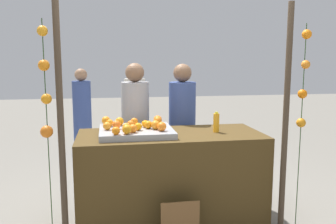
{
  "coord_description": "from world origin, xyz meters",
  "views": [
    {
      "loc": [
        -0.62,
        -3.49,
        1.68
      ],
      "look_at": [
        0.0,
        0.15,
        1.12
      ],
      "focal_mm": 37.77,
      "sensor_mm": 36.0,
      "label": 1
    }
  ],
  "objects": [
    {
      "name": "orange_5",
      "position": [
        -0.36,
        0.19,
        1.02
      ],
      "size": [
        0.08,
        0.08,
        0.08
      ],
      "primitive_type": "sphere",
      "color": "orange",
      "rests_on": "orange_tray"
    },
    {
      "name": "garland_strand_left",
      "position": [
        -1.13,
        -0.46,
        1.42
      ],
      "size": [
        0.11,
        0.11,
        2.0
      ],
      "color": "#2D4C23",
      "rests_on": "ground_plane"
    },
    {
      "name": "orange_1",
      "position": [
        -0.23,
        -0.01,
        1.02
      ],
      "size": [
        0.08,
        0.08,
        0.08
      ],
      "primitive_type": "sphere",
      "color": "orange",
      "rests_on": "orange_tray"
    },
    {
      "name": "orange_10",
      "position": [
        -0.46,
        -0.24,
        1.02
      ],
      "size": [
        0.09,
        0.09,
        0.09
      ],
      "primitive_type": "sphere",
      "color": "orange",
      "rests_on": "orange_tray"
    },
    {
      "name": "crowd_person_0",
      "position": [
        -1.05,
        2.52,
        0.71
      ],
      "size": [
        0.3,
        0.3,
        1.52
      ],
      "color": "#384C8C",
      "rests_on": "ground_plane"
    },
    {
      "name": "orange_12",
      "position": [
        -0.61,
        0.16,
        1.02
      ],
      "size": [
        0.08,
        0.08,
        0.08
      ],
      "primitive_type": "sphere",
      "color": "orange",
      "rests_on": "orange_tray"
    },
    {
      "name": "juice_bottle",
      "position": [
        0.48,
        -0.01,
        1.02
      ],
      "size": [
        0.06,
        0.06,
        0.21
      ],
      "color": "#F8A721",
      "rests_on": "stall_counter"
    },
    {
      "name": "orange_7",
      "position": [
        -0.16,
        -0.06,
        1.03
      ],
      "size": [
        0.09,
        0.09,
        0.09
      ],
      "primitive_type": "sphere",
      "color": "orange",
      "rests_on": "orange_tray"
    },
    {
      "name": "vendor_left",
      "position": [
        -0.31,
        0.64,
        0.76
      ],
      "size": [
        0.33,
        0.33,
        1.63
      ],
      "color": "#99999E",
      "rests_on": "ground_plane"
    },
    {
      "name": "orange_0",
      "position": [
        -0.11,
        0.17,
        1.02
      ],
      "size": [
        0.09,
        0.09,
        0.09
      ],
      "primitive_type": "sphere",
      "color": "orange",
      "rests_on": "orange_tray"
    },
    {
      "name": "orange_9",
      "position": [
        -0.4,
        0.08,
        1.02
      ],
      "size": [
        0.07,
        0.07,
        0.07
      ],
      "primitive_type": "sphere",
      "color": "orange",
      "rests_on": "orange_tray"
    },
    {
      "name": "orange_tray",
      "position": [
        -0.35,
        0.02,
        0.95
      ],
      "size": [
        0.73,
        0.65,
        0.06
      ],
      "primitive_type": "cube",
      "color": "#9EA0A5",
      "rests_on": "stall_counter"
    },
    {
      "name": "orange_11",
      "position": [
        -0.1,
        0.25,
        1.02
      ],
      "size": [
        0.09,
        0.09,
        0.09
      ],
      "primitive_type": "sphere",
      "color": "orange",
      "rests_on": "orange_tray"
    },
    {
      "name": "orange_8",
      "position": [
        -0.34,
        -0.08,
        1.02
      ],
      "size": [
        0.08,
        0.08,
        0.08
      ],
      "primitive_type": "sphere",
      "color": "orange",
      "rests_on": "orange_tray"
    },
    {
      "name": "stall_counter",
      "position": [
        0.0,
        0.0,
        0.46
      ],
      "size": [
        1.88,
        0.82,
        0.92
      ],
      "primitive_type": "cube",
      "color": "#4C3819",
      "rests_on": "ground_plane"
    },
    {
      "name": "orange_6",
      "position": [
        -0.45,
        -0.07,
        1.02
      ],
      "size": [
        0.08,
        0.08,
        0.08
      ],
      "primitive_type": "sphere",
      "color": "orange",
      "rests_on": "orange_tray"
    },
    {
      "name": "orange_14",
      "position": [
        -0.56,
        -0.25,
        1.02
      ],
      "size": [
        0.08,
        0.08,
        0.08
      ],
      "primitive_type": "sphere",
      "color": "orange",
      "rests_on": "orange_tray"
    },
    {
      "name": "orange_16",
      "position": [
        -0.11,
        -0.15,
        1.02
      ],
      "size": [
        0.09,
        0.09,
        0.09
      ],
      "primitive_type": "sphere",
      "color": "orange",
      "rests_on": "orange_tray"
    },
    {
      "name": "crowd_person_1",
      "position": [
        -0.22,
        1.87,
        0.74
      ],
      "size": [
        0.32,
        0.32,
        1.59
      ],
      "color": "beige",
      "rests_on": "ground_plane"
    },
    {
      "name": "orange_2",
      "position": [
        -0.51,
        0.2,
        1.02
      ],
      "size": [
        0.09,
        0.09,
        0.09
      ],
      "primitive_type": "sphere",
      "color": "orange",
      "rests_on": "orange_tray"
    },
    {
      "name": "orange_3",
      "position": [
        -0.25,
        0.07,
        1.02
      ],
      "size": [
        0.07,
        0.07,
        0.07
      ],
      "primitive_type": "sphere",
      "color": "orange",
      "rests_on": "orange_tray"
    },
    {
      "name": "orange_15",
      "position": [
        -0.55,
        0.03,
        1.02
      ],
      "size": [
        0.09,
        0.09,
        0.09
      ],
      "primitive_type": "sphere",
      "color": "orange",
      "rests_on": "orange_tray"
    },
    {
      "name": "orange_17",
      "position": [
        -0.65,
        0.28,
        1.03
      ],
      "size": [
        0.09,
        0.09,
        0.09
      ],
      "primitive_type": "sphere",
      "color": "orange",
      "rests_on": "orange_tray"
    },
    {
      "name": "garland_strand_right",
      "position": [
        1.19,
        -0.44,
        1.46
      ],
      "size": [
        0.1,
        0.1,
        2.0
      ],
      "color": "#2D4C23",
      "rests_on": "ground_plane"
    },
    {
      "name": "orange_13",
      "position": [
        -0.39,
        -0.18,
        1.02
      ],
      "size": [
        0.08,
        0.08,
        0.08
      ],
      "primitive_type": "sphere",
      "color": "orange",
      "rests_on": "orange_tray"
    },
    {
      "name": "ground_plane",
      "position": [
        0.0,
        0.0,
        0.0
      ],
      "size": [
        24.0,
        24.0,
        0.0
      ],
      "primitive_type": "plane",
      "color": "gray"
    },
    {
      "name": "orange_4",
      "position": [
        -0.64,
        -0.01,
        1.02
      ],
      "size": [
        0.08,
        0.08,
        0.08
      ],
      "primitive_type": "sphere",
      "color": "orange",
      "rests_on": "orange_tray"
    },
    {
      "name": "canopy_post_right",
      "position": [
        1.02,
        -0.45,
        1.09
      ],
      "size": [
        0.06,
        0.06,
        2.19
      ],
      "primitive_type": "cylinder",
      "color": "#473828",
      "rests_on": "ground_plane"
    },
    {
      "name": "vendor_right",
      "position": [
        0.26,
        0.66,
        0.75
      ],
      "size": [
        0.32,
        0.32,
        1.62
      ],
      "color": "#384C8C",
      "rests_on": "ground_plane"
    },
    {
      "name": "canopy_post_left",
      "position": [
        -1.02,
        -0.45,
        1.09
      ],
      "size": [
        0.06,
        0.06,
        2.19
      ],
      "primitive_type": "cylinder",
      "color": "#473828",
      "rests_on": "ground_plane"
    }
  ]
}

